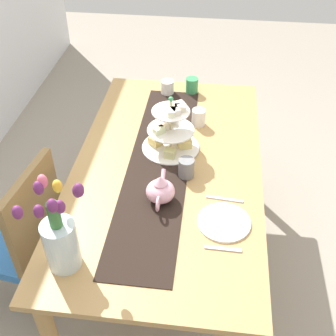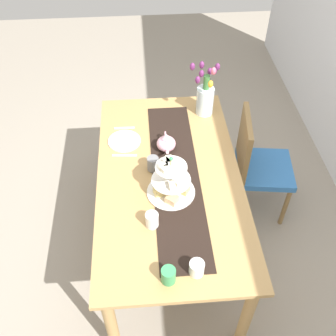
{
  "view_description": "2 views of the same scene",
  "coord_description": "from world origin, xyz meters",
  "px_view_note": "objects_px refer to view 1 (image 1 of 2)",
  "views": [
    {
      "loc": [
        -1.63,
        -0.2,
        2.11
      ],
      "look_at": [
        -0.08,
        -0.01,
        0.8
      ],
      "focal_mm": 45.72,
      "sensor_mm": 36.0,
      "label": 1
    },
    {
      "loc": [
        1.72,
        -0.14,
        2.61
      ],
      "look_at": [
        -0.05,
        -0.0,
        0.78
      ],
      "focal_mm": 41.95,
      "sensor_mm": 36.0,
      "label": 2
    }
  ],
  "objects_px": {
    "fork_left": "(223,249)",
    "tulip_vase": "(60,237)",
    "cream_jug": "(167,87)",
    "knife_left": "(225,199)",
    "teapot": "(160,191)",
    "dinner_plate_left": "(224,222)",
    "mug_grey": "(186,168)",
    "dining_table": "(167,180)",
    "mug_orange": "(192,85)",
    "chair_left": "(20,234)",
    "tiered_cake_stand": "(171,132)",
    "mug_white_text": "(199,117)"
  },
  "relations": [
    {
      "from": "fork_left",
      "to": "tulip_vase",
      "type": "bearing_deg",
      "value": 103.13
    },
    {
      "from": "cream_jug",
      "to": "knife_left",
      "type": "bearing_deg",
      "value": -157.65
    },
    {
      "from": "teapot",
      "to": "dinner_plate_left",
      "type": "bearing_deg",
      "value": -109.91
    },
    {
      "from": "dinner_plate_left",
      "to": "mug_grey",
      "type": "distance_m",
      "value": 0.35
    },
    {
      "from": "knife_left",
      "to": "teapot",
      "type": "bearing_deg",
      "value": 98.0
    },
    {
      "from": "tulip_vase",
      "to": "dinner_plate_left",
      "type": "relative_size",
      "value": 1.87
    },
    {
      "from": "dining_table",
      "to": "mug_orange",
      "type": "bearing_deg",
      "value": -4.9
    },
    {
      "from": "dinner_plate_left",
      "to": "knife_left",
      "type": "distance_m",
      "value": 0.15
    },
    {
      "from": "chair_left",
      "to": "teapot",
      "type": "distance_m",
      "value": 0.76
    },
    {
      "from": "tiered_cake_stand",
      "to": "tulip_vase",
      "type": "height_order",
      "value": "tulip_vase"
    },
    {
      "from": "dining_table",
      "to": "dinner_plate_left",
      "type": "xyz_separation_m",
      "value": [
        -0.36,
        -0.29,
        0.11
      ]
    },
    {
      "from": "teapot",
      "to": "knife_left",
      "type": "bearing_deg",
      "value": -82.0
    },
    {
      "from": "tiered_cake_stand",
      "to": "cream_jug",
      "type": "xyz_separation_m",
      "value": [
        0.55,
        0.09,
        -0.05
      ]
    },
    {
      "from": "teapot",
      "to": "dinner_plate_left",
      "type": "relative_size",
      "value": 1.04
    },
    {
      "from": "chair_left",
      "to": "fork_left",
      "type": "xyz_separation_m",
      "value": [
        -0.18,
        -0.98,
        0.25
      ]
    },
    {
      "from": "tiered_cake_stand",
      "to": "cream_jug",
      "type": "bearing_deg",
      "value": 8.95
    },
    {
      "from": "dining_table",
      "to": "mug_grey",
      "type": "height_order",
      "value": "mug_grey"
    },
    {
      "from": "tiered_cake_stand",
      "to": "mug_white_text",
      "type": "xyz_separation_m",
      "value": [
        0.23,
        -0.13,
        -0.05
      ]
    },
    {
      "from": "mug_grey",
      "to": "teapot",
      "type": "bearing_deg",
      "value": 151.24
    },
    {
      "from": "teapot",
      "to": "tulip_vase",
      "type": "height_order",
      "value": "tulip_vase"
    },
    {
      "from": "tulip_vase",
      "to": "mug_orange",
      "type": "distance_m",
      "value": 1.43
    },
    {
      "from": "chair_left",
      "to": "knife_left",
      "type": "height_order",
      "value": "chair_left"
    },
    {
      "from": "tiered_cake_stand",
      "to": "mug_grey",
      "type": "xyz_separation_m",
      "value": [
        -0.22,
        -0.1,
        -0.05
      ]
    },
    {
      "from": "mug_orange",
      "to": "tiered_cake_stand",
      "type": "bearing_deg",
      "value": 173.96
    },
    {
      "from": "dining_table",
      "to": "fork_left",
      "type": "distance_m",
      "value": 0.59
    },
    {
      "from": "teapot",
      "to": "mug_grey",
      "type": "height_order",
      "value": "teapot"
    },
    {
      "from": "chair_left",
      "to": "knife_left",
      "type": "bearing_deg",
      "value": -83.62
    },
    {
      "from": "mug_white_text",
      "to": "dinner_plate_left",
      "type": "bearing_deg",
      "value": -167.71
    },
    {
      "from": "cream_jug",
      "to": "fork_left",
      "type": "height_order",
      "value": "cream_jug"
    },
    {
      "from": "chair_left",
      "to": "cream_jug",
      "type": "height_order",
      "value": "chair_left"
    },
    {
      "from": "mug_white_text",
      "to": "chair_left",
      "type": "bearing_deg",
      "value": 130.41
    },
    {
      "from": "tulip_vase",
      "to": "knife_left",
      "type": "distance_m",
      "value": 0.76
    },
    {
      "from": "tulip_vase",
      "to": "mug_orange",
      "type": "height_order",
      "value": "tulip_vase"
    },
    {
      "from": "mug_orange",
      "to": "dinner_plate_left",
      "type": "bearing_deg",
      "value": -168.3
    },
    {
      "from": "mug_orange",
      "to": "teapot",
      "type": "bearing_deg",
      "value": 176.36
    },
    {
      "from": "knife_left",
      "to": "mug_orange",
      "type": "bearing_deg",
      "value": 13.44
    },
    {
      "from": "tiered_cake_stand",
      "to": "mug_white_text",
      "type": "bearing_deg",
      "value": -28.93
    },
    {
      "from": "tulip_vase",
      "to": "cream_jug",
      "type": "relative_size",
      "value": 5.06
    },
    {
      "from": "dining_table",
      "to": "fork_left",
      "type": "bearing_deg",
      "value": -150.11
    },
    {
      "from": "tiered_cake_stand",
      "to": "tulip_vase",
      "type": "relative_size",
      "value": 0.71
    },
    {
      "from": "mug_grey",
      "to": "chair_left",
      "type": "bearing_deg",
      "value": 107.57
    },
    {
      "from": "chair_left",
      "to": "tiered_cake_stand",
      "type": "distance_m",
      "value": 0.91
    },
    {
      "from": "dining_table",
      "to": "dinner_plate_left",
      "type": "bearing_deg",
      "value": -141.05
    },
    {
      "from": "mug_white_text",
      "to": "mug_orange",
      "type": "height_order",
      "value": "same"
    },
    {
      "from": "teapot",
      "to": "fork_left",
      "type": "height_order",
      "value": "teapot"
    },
    {
      "from": "knife_left",
      "to": "mug_grey",
      "type": "bearing_deg",
      "value": 53.16
    },
    {
      "from": "dining_table",
      "to": "cream_jug",
      "type": "bearing_deg",
      "value": 7.04
    },
    {
      "from": "chair_left",
      "to": "tulip_vase",
      "type": "relative_size",
      "value": 2.12
    },
    {
      "from": "teapot",
      "to": "cream_jug",
      "type": "distance_m",
      "value": 0.96
    },
    {
      "from": "tiered_cake_stand",
      "to": "mug_orange",
      "type": "height_order",
      "value": "tiered_cake_stand"
    }
  ]
}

